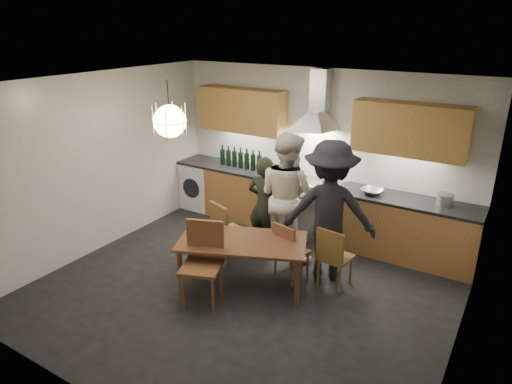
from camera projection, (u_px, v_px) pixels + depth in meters
The scene contains 17 objects.
ground at pixel (244, 289), 5.89m from camera, with size 5.00×5.00×0.00m, color black.
room_shell at pixel (243, 163), 5.29m from camera, with size 5.02×4.52×2.61m.
counter_run at pixel (312, 208), 7.28m from camera, with size 5.00×0.62×0.90m.
range_stove at pixel (310, 208), 7.29m from camera, with size 0.90×0.60×0.92m.
wall_fixtures at pixel (318, 118), 6.88m from camera, with size 4.30×0.54×1.10m.
pendant_lamp at pixel (170, 121), 5.56m from camera, with size 0.43×0.43×0.70m.
dining_table at pixel (242, 246), 5.74m from camera, with size 1.77×1.34×0.67m.
chair_back_left at pixel (225, 228), 6.43m from camera, with size 0.52×0.52×0.89m.
chair_back_mid at pixel (288, 249), 5.93m from camera, with size 0.45×0.45×0.83m.
chair_back_right at pixel (333, 254), 5.77m from camera, with size 0.42×0.42×0.84m.
chair_front at pixel (203, 257), 5.49m from camera, with size 0.59×0.59×1.02m.
person_left at pixel (265, 205), 6.65m from camera, with size 0.53×0.35×1.46m, color black.
person_mid at pixel (287, 196), 6.46m from camera, with size 0.90×0.70×1.85m, color beige.
person_right at pixel (329, 211), 5.90m from camera, with size 1.22×0.70×1.88m, color black.
mixing_bowl at pixel (372, 191), 6.59m from camera, with size 0.31×0.31×0.08m, color #B9B9BD.
stock_pot at pixel (445, 200), 6.18m from camera, with size 0.21×0.21×0.15m, color #B4B4B7.
wine_bottles at pixel (241, 158), 7.72m from camera, with size 0.83×0.08×0.35m.
Camera 1 is at (2.79, -4.24, 3.25)m, focal length 32.00 mm.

